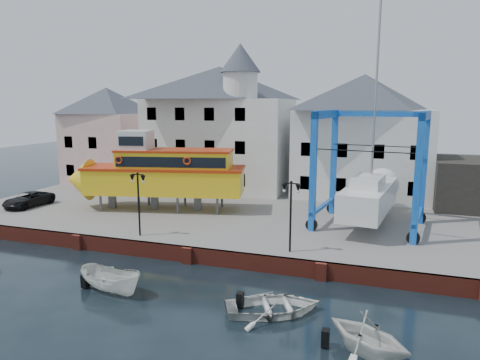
% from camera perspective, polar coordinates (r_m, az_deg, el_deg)
% --- Properties ---
extents(ground, '(140.00, 140.00, 0.00)m').
position_cam_1_polar(ground, '(26.56, -6.96, -10.94)').
color(ground, black).
rests_on(ground, ground).
extents(hardstanding, '(44.00, 22.00, 1.00)m').
position_cam_1_polar(hardstanding, '(36.18, 0.50, -4.33)').
color(hardstanding, slate).
rests_on(hardstanding, ground).
extents(quay_wall, '(44.00, 0.47, 1.00)m').
position_cam_1_polar(quay_wall, '(26.47, -6.88, -9.85)').
color(quay_wall, maroon).
rests_on(quay_wall, ground).
extents(building_pink, '(8.00, 7.00, 10.30)m').
position_cam_1_polar(building_pink, '(49.67, -17.13, 5.74)').
color(building_pink, '#CBA099').
rests_on(building_pink, hardstanding).
extents(building_white_main, '(14.00, 8.30, 14.00)m').
position_cam_1_polar(building_white_main, '(43.70, -2.61, 7.22)').
color(building_white_main, silver).
rests_on(building_white_main, hardstanding).
extents(building_white_right, '(12.00, 8.00, 11.20)m').
position_cam_1_polar(building_white_right, '(41.49, 15.99, 5.67)').
color(building_white_right, silver).
rests_on(building_white_right, hardstanding).
extents(lamp_post_left, '(1.12, 0.32, 4.20)m').
position_cam_1_polar(lamp_post_left, '(28.30, -13.44, -1.03)').
color(lamp_post_left, black).
rests_on(lamp_post_left, hardstanding).
extents(lamp_post_right, '(1.12, 0.32, 4.20)m').
position_cam_1_polar(lamp_post_right, '(24.61, 6.81, -2.47)').
color(lamp_post_right, black).
rests_on(lamp_post_right, hardstanding).
extents(tour_boat, '(15.15, 6.59, 6.42)m').
position_cam_1_polar(tour_boat, '(35.38, -11.39, 0.98)').
color(tour_boat, '#59595E').
rests_on(tour_boat, hardstanding).
extents(travel_lift, '(8.00, 10.56, 15.55)m').
position_cam_1_polar(travel_lift, '(31.84, 17.14, -1.07)').
color(travel_lift, '#103A9D').
rests_on(travel_lift, hardstanding).
extents(van, '(2.27, 4.46, 1.21)m').
position_cam_1_polar(van, '(40.15, -26.35, -2.33)').
color(van, black).
rests_on(van, hardstanding).
extents(motorboat_a, '(4.02, 2.10, 1.48)m').
position_cam_1_polar(motorboat_a, '(23.56, -16.75, -14.11)').
color(motorboat_a, silver).
rests_on(motorboat_a, ground).
extents(motorboat_b, '(5.33, 4.74, 0.91)m').
position_cam_1_polar(motorboat_b, '(20.68, 4.43, -17.24)').
color(motorboat_b, silver).
rests_on(motorboat_b, ground).
extents(motorboat_c, '(4.51, 4.35, 1.83)m').
position_cam_1_polar(motorboat_c, '(18.38, 16.59, -21.40)').
color(motorboat_c, silver).
rests_on(motorboat_c, ground).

